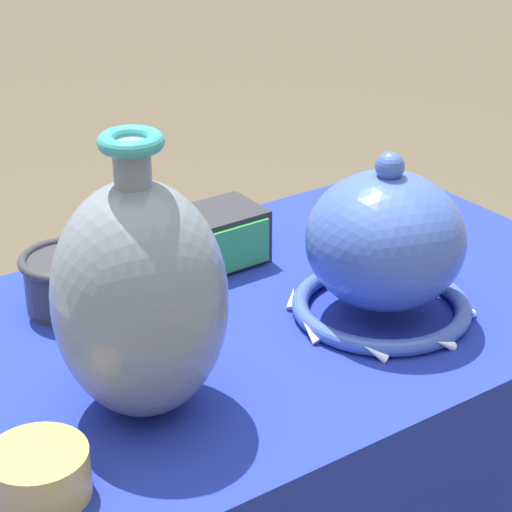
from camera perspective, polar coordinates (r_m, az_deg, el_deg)
display_table at (r=1.31m, az=-1.74°, el=-7.69°), size 1.14×0.60×0.69m
vase_tall_bulbous at (r=1.07m, az=-6.65°, el=-2.41°), size 0.19×0.19×0.32m
vase_dome_bell at (r=1.28m, az=7.36°, el=0.38°), size 0.25×0.25×0.23m
mosaic_tile_box at (r=1.42m, az=-2.68°, el=0.95°), size 0.16×0.10×0.08m
cup_wide_charcoal at (r=1.33m, az=-10.68°, el=-1.31°), size 0.13×0.13×0.08m
cup_wide_rose at (r=1.52m, az=8.67°, el=2.31°), size 0.12×0.12×0.07m
pot_squat_ochre at (r=1.02m, az=-12.29°, el=-12.05°), size 0.10×0.10×0.05m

